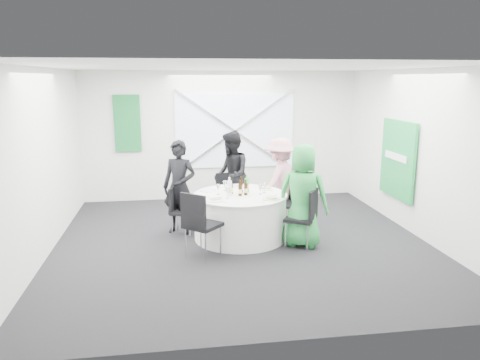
{
  "coord_description": "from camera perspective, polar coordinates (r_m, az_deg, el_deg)",
  "views": [
    {
      "loc": [
        -1.11,
        -7.2,
        2.63
      ],
      "look_at": [
        0.0,
        0.2,
        1.0
      ],
      "focal_mm": 35.0,
      "sensor_mm": 36.0,
      "label": 1
    }
  ],
  "objects": [
    {
      "name": "wall_left",
      "position": [
        7.55,
        -22.91,
        1.93
      ],
      "size": [
        0.0,
        6.0,
        6.0
      ],
      "primitive_type": "plane",
      "rotation": [
        1.57,
        0.0,
        1.57
      ],
      "color": "white",
      "rests_on": "floor"
    },
    {
      "name": "fork_d",
      "position": [
        7.3,
        2.96,
        -2.54
      ],
      "size": [
        0.11,
        0.12,
        0.01
      ],
      "primitive_type": "cube",
      "rotation": [
        0.0,
        0.0,
        -0.71
      ],
      "color": "silver",
      "rests_on": "banquet_table"
    },
    {
      "name": "beer_bottle_a",
      "position": [
        7.72,
        -1.1,
        -1.04
      ],
      "size": [
        0.06,
        0.06,
        0.25
      ],
      "color": "#381C0A",
      "rests_on": "banquet_table"
    },
    {
      "name": "window_brace_b",
      "position": [
        10.28,
        -0.6,
        5.97
      ],
      "size": [
        2.63,
        0.05,
        1.84
      ],
      "primitive_type": "cube",
      "rotation": [
        0.0,
        -0.97,
        0.0
      ],
      "color": "silver",
      "rests_on": "window_panel"
    },
    {
      "name": "plate_back_left",
      "position": [
        7.97,
        -3.94,
        -1.27
      ],
      "size": [
        0.28,
        0.28,
        0.01
      ],
      "color": "white",
      "rests_on": "banquet_table"
    },
    {
      "name": "plate_front_right",
      "position": [
        7.41,
        3.82,
        -2.24
      ],
      "size": [
        0.27,
        0.27,
        0.04
      ],
      "color": "white",
      "rests_on": "banquet_table"
    },
    {
      "name": "ceiling",
      "position": [
        7.29,
        0.24,
        13.62
      ],
      "size": [
        6.0,
        6.0,
        0.0
      ],
      "primitive_type": "plane",
      "rotation": [
        3.14,
        0.0,
        0.0
      ],
      "color": "white",
      "rests_on": "wall_back"
    },
    {
      "name": "chair_back_right",
      "position": [
        8.52,
        6.3,
        -2.27
      ],
      "size": [
        0.53,
        0.53,
        0.86
      ],
      "rotation": [
        0.0,
        0.0,
        -1.07
      ],
      "color": "black",
      "rests_on": "floor"
    },
    {
      "name": "knife_d",
      "position": [
        7.63,
        4.24,
        -1.92
      ],
      "size": [
        0.1,
        0.13,
        0.01
      ],
      "primitive_type": "cube",
      "rotation": [
        0.0,
        0.0,
        -0.65
      ],
      "color": "silver",
      "rests_on": "banquet_table"
    },
    {
      "name": "person_woman_pink",
      "position": [
        8.61,
        4.9,
        -0.09
      ],
      "size": [
        1.08,
        1.04,
        1.59
      ],
      "primitive_type": "imported",
      "rotation": [
        0.0,
        0.0,
        -2.41
      ],
      "color": "pink",
      "rests_on": "floor"
    },
    {
      "name": "wall_back",
      "position": [
        10.34,
        -2.32,
        5.44
      ],
      "size": [
        6.0,
        0.0,
        6.0
      ],
      "primitive_type": "plane",
      "rotation": [
        1.57,
        0.0,
        0.0
      ],
      "color": "white",
      "rests_on": "floor"
    },
    {
      "name": "green_water_bottle",
      "position": [
        7.83,
        0.84,
        -0.65
      ],
      "size": [
        0.08,
        0.08,
        0.3
      ],
      "color": "green",
      "rests_on": "banquet_table"
    },
    {
      "name": "chair_back_left",
      "position": [
        8.05,
        -7.46,
        -3.32
      ],
      "size": [
        0.48,
        0.48,
        0.83
      ],
      "rotation": [
        0.0,
        0.0,
        1.24
      ],
      "color": "black",
      "rests_on": "floor"
    },
    {
      "name": "wine_glass_e",
      "position": [
        7.81,
        3.01,
        -0.65
      ],
      "size": [
        0.07,
        0.07,
        0.17
      ],
      "color": "white",
      "rests_on": "banquet_table"
    },
    {
      "name": "wine_glass_a",
      "position": [
        7.7,
        2.5,
        -0.83
      ],
      "size": [
        0.07,
        0.07,
        0.17
      ],
      "color": "white",
      "rests_on": "banquet_table"
    },
    {
      "name": "chair_back",
      "position": [
        8.88,
        -1.63,
        -1.55
      ],
      "size": [
        0.42,
        0.43,
        0.87
      ],
      "rotation": [
        0.0,
        0.0,
        0.07
      ],
      "color": "black",
      "rests_on": "floor"
    },
    {
      "name": "plate_front_left",
      "position": [
        7.3,
        -3.11,
        -2.51
      ],
      "size": [
        0.26,
        0.26,
        0.01
      ],
      "color": "white",
      "rests_on": "banquet_table"
    },
    {
      "name": "window_brace_a",
      "position": [
        10.28,
        -0.6,
        5.97
      ],
      "size": [
        2.63,
        0.05,
        1.84
      ],
      "primitive_type": "cube",
      "rotation": [
        0.0,
        0.97,
        0.0
      ],
      "color": "silver",
      "rests_on": "window_panel"
    },
    {
      "name": "plate_back_right",
      "position": [
        8.08,
        3.12,
        -1.0
      ],
      "size": [
        0.25,
        0.25,
        0.04
      ],
      "color": "white",
      "rests_on": "banquet_table"
    },
    {
      "name": "napkin",
      "position": [
        7.34,
        -3.03,
        -2.19
      ],
      "size": [
        0.18,
        0.14,
        0.04
      ],
      "primitive_type": "cube",
      "rotation": [
        0.0,
        0.0,
        0.23
      ],
      "color": "silver",
      "rests_on": "plate_front_left"
    },
    {
      "name": "knife_a",
      "position": [
        8.2,
        2.09,
        -0.89
      ],
      "size": [
        0.09,
        0.13,
        0.01
      ],
      "primitive_type": "cube",
      "rotation": [
        0.0,
        0.0,
        0.58
      ],
      "color": "silver",
      "rests_on": "banquet_table"
    },
    {
      "name": "knife_c",
      "position": [
        8.22,
        -1.84,
        -0.86
      ],
      "size": [
        0.15,
        0.02,
        0.01
      ],
      "primitive_type": "cube",
      "rotation": [
        0.0,
        0.0,
        1.6
      ],
      "color": "silver",
      "rests_on": "banquet_table"
    },
    {
      "name": "person_woman_green",
      "position": [
        7.43,
        7.66,
        -1.9
      ],
      "size": [
        0.96,
        0.84,
        1.65
      ],
      "primitive_type": "imported",
      "rotation": [
        0.0,
        0.0,
        2.65
      ],
      "color": "green",
      "rests_on": "floor"
    },
    {
      "name": "clear_water_bottle",
      "position": [
        7.57,
        -1.3,
        -1.05
      ],
      "size": [
        0.08,
        0.08,
        0.31
      ],
      "color": "white",
      "rests_on": "banquet_table"
    },
    {
      "name": "fork_c",
      "position": [
        8.27,
        0.39,
        -0.76
      ],
      "size": [
        0.15,
        0.02,
        0.01
      ],
      "primitive_type": "cube",
      "rotation": [
        0.0,
        0.0,
        1.62
      ],
      "color": "silver",
      "rests_on": "banquet_table"
    },
    {
      "name": "beer_bottle_b",
      "position": [
        7.81,
        0.14,
        -0.75
      ],
      "size": [
        0.06,
        0.06,
        0.28
      ],
      "color": "#381C0A",
      "rests_on": "banquet_table"
    },
    {
      "name": "plate_back",
      "position": [
        8.23,
        -0.98,
        -0.8
      ],
      "size": [
        0.28,
        0.28,
        0.01
      ],
      "color": "white",
      "rests_on": "banquet_table"
    },
    {
      "name": "wall_right",
      "position": [
        8.39,
        20.97,
        3.03
      ],
      "size": [
        0.0,
        6.0,
        6.0
      ],
      "primitive_type": "plane",
      "rotation": [
        1.57,
        0.0,
        -1.57
      ],
      "color": "white",
      "rests_on": "floor"
    },
    {
      "name": "wine_glass_b",
      "position": [
        7.43,
        -1.53,
        -1.3
      ],
      "size": [
        0.07,
        0.07,
        0.17
      ],
      "color": "white",
      "rests_on": "banquet_table"
    },
    {
      "name": "chair_front_right",
      "position": [
        7.41,
        8.01,
        -4.1
      ],
      "size": [
        0.6,
        0.59,
        0.95
      ],
      "rotation": [
        0.0,
        0.0,
        4.15
      ],
      "color": "black",
      "rests_on": "floor"
    },
    {
      "name": "beer_bottle_d",
      "position": [
        7.59,
        0.02,
        -1.24
      ],
      "size": [
        0.06,
        0.06,
        0.25
      ],
      "color": "#381C0A",
      "rests_on": "banquet_table"
    },
    {
      "name": "wall_front",
      "position": [
        4.52,
        6.05,
        -3.58
      ],
      "size": [
        6.0,
        0.0,
        6.0
      ],
      "primitive_type": "plane",
      "rotation": [
        -1.57,
        0.0,
        0.0
      ],
      "color": "white",
      "rests_on": "floor"
    },
    {
      "name": "green_banner",
      "position": [
        10.24,
        -13.58,
        6.73
      ],
      "size": [
        0.55,
        0.04,
        1.2
      ],
      "primitive_type": "cube",
      "color": "#136025",
      "rests_on": "wall_back"
    },
    {
      "name": "green_sign",
      "position": [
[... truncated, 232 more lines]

